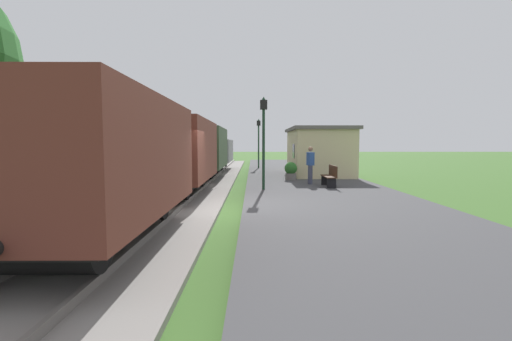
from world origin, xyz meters
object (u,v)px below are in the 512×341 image
freight_train (189,154)px  bench_down_platform (297,162)px  bench_near_hut (330,176)px  tree_trackside_far (104,107)px  lamp_post_far (259,134)px  lamp_post_near (264,126)px  station_hut (318,151)px  person_waiting (310,164)px  potted_planter (291,171)px

freight_train → bench_down_platform: (6.22, 10.32, -0.90)m
bench_near_hut → tree_trackside_far: size_ratio=0.22×
bench_down_platform → lamp_post_far: (-2.90, 0.36, 2.08)m
lamp_post_near → lamp_post_far: bearing=90.0°
station_hut → lamp_post_near: 7.80m
person_waiting → potted_planter: 1.99m
potted_planter → lamp_post_near: (-1.50, -3.77, 2.08)m
lamp_post_near → potted_planter: bearing=68.2°
lamp_post_far → station_hut: bearing=-58.7°
freight_train → tree_trackside_far: bearing=132.9°
freight_train → station_hut: station_hut is taller
bench_near_hut → lamp_post_far: size_ratio=0.41×
person_waiting → lamp_post_far: (-2.20, 10.63, 1.62)m
freight_train → lamp_post_near: lamp_post_near is taller
potted_planter → freight_train: bearing=-158.9°
station_hut → bench_near_hut: station_hut is taller
station_hut → potted_planter: 3.80m
tree_trackside_far → person_waiting: bearing=-30.7°
lamp_post_near → lamp_post_far: 12.60m
bench_near_hut → lamp_post_near: (-2.90, -0.98, 2.08)m
potted_planter → tree_trackside_far: bearing=154.6°
freight_train → tree_trackside_far: size_ratio=3.90×
bench_near_hut → freight_train: bearing=171.5°
station_hut → potted_planter: bearing=-122.4°
freight_train → lamp_post_far: bearing=72.7°
potted_planter → lamp_post_near: bearing=-111.8°
freight_train → bench_near_hut: freight_train is taller
bench_down_platform → lamp_post_near: (-2.90, -12.23, 2.08)m
bench_near_hut → potted_planter: (-1.40, 2.79, 0.00)m
bench_down_platform → lamp_post_near: lamp_post_near is taller
bench_down_platform → tree_trackside_far: 13.96m
bench_down_platform → freight_train: bearing=-121.1°
bench_near_hut → station_hut: bearing=84.4°
freight_train → station_hut: size_ratio=4.48×
freight_train → person_waiting: freight_train is taller
freight_train → bench_near_hut: 6.36m
bench_down_platform → station_hut: bearing=-83.9°
potted_planter → lamp_post_far: size_ratio=0.25×
station_hut → bench_down_platform: station_hut is taller
person_waiting → potted_planter: bearing=-82.5°
freight_train → potted_planter: freight_train is taller
freight_train → lamp_post_near: bearing=-29.9°
bench_near_hut → bench_down_platform: size_ratio=1.00×
lamp_post_far → tree_trackside_far: 10.86m
bench_near_hut → potted_planter: size_ratio=1.64×
lamp_post_far → bench_near_hut: bearing=-76.0°
station_hut → lamp_post_near: bearing=-116.8°
station_hut → tree_trackside_far: bearing=169.8°
bench_down_platform → tree_trackside_far: bearing=-167.6°
freight_train → lamp_post_near: (3.32, -1.91, 1.18)m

